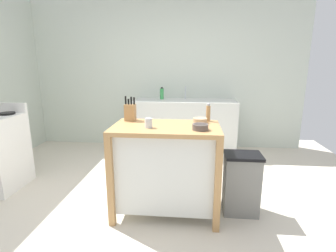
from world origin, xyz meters
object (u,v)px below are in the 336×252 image
trash_bin (241,183)px  sink_faucet (185,93)px  kitchen_island (166,165)px  bottle_hand_soap (162,94)px  bowl_stoneware_deep (200,127)px  knife_block (130,112)px  bowl_ceramic_wide (200,120)px  drinking_cup (149,123)px  pepper_grinder (208,113)px

trash_bin → sink_faucet: bearing=107.1°
kitchen_island → bottle_hand_soap: bottle_hand_soap is taller
bowl_stoneware_deep → trash_bin: bearing=23.8°
kitchen_island → bowl_stoneware_deep: bearing=-21.6°
knife_block → bowl_ceramic_wide: knife_block is taller
kitchen_island → sink_faucet: size_ratio=4.68×
bowl_stoneware_deep → trash_bin: 0.78m
bowl_stoneware_deep → drinking_cup: size_ratio=1.61×
drinking_cup → pepper_grinder: pepper_grinder is taller
knife_block → bottle_hand_soap: (0.11, 1.84, -0.01)m
bowl_ceramic_wide → drinking_cup: 0.54m
bowl_ceramic_wide → trash_bin: (0.43, -0.09, -0.62)m
drinking_cup → bowl_ceramic_wide: bearing=27.1°
kitchen_island → bowl_ceramic_wide: bowl_ceramic_wide is taller
drinking_cup → pepper_grinder: size_ratio=0.48×
bowl_stoneware_deep → pepper_grinder: pepper_grinder is taller
kitchen_island → knife_block: knife_block is taller
knife_block → trash_bin: knife_block is taller
kitchen_island → drinking_cup: size_ratio=11.53×
kitchen_island → pepper_grinder: 0.69m
kitchen_island → bottle_hand_soap: (-0.28, 2.04, 0.48)m
pepper_grinder → trash_bin: pepper_grinder is taller
knife_block → bottle_hand_soap: knife_block is taller
trash_bin → bowl_stoneware_deep: bearing=-156.2°
drinking_cup → pepper_grinder: (0.56, 0.33, 0.04)m
pepper_grinder → drinking_cup: bearing=-149.3°
knife_block → pepper_grinder: (0.81, 0.04, -0.00)m
bowl_ceramic_wide → sink_faucet: size_ratio=0.64×
bottle_hand_soap → knife_block: bearing=-93.5°
drinking_cup → bowl_stoneware_deep: bearing=-4.7°
bowl_ceramic_wide → trash_bin: bearing=-12.3°
drinking_cup → sink_faucet: (0.27, 2.21, 0.05)m
drinking_cup → bottle_hand_soap: size_ratio=0.43×
knife_block → pepper_grinder: knife_block is taller
trash_bin → sink_faucet: sink_faucet is taller
drinking_cup → bottle_hand_soap: bottle_hand_soap is taller
drinking_cup → sink_faucet: sink_faucet is taller
bowl_stoneware_deep → pepper_grinder: (0.09, 0.37, 0.06)m
drinking_cup → kitchen_island: bearing=29.9°
kitchen_island → bottle_hand_soap: bearing=97.9°
sink_faucet → bottle_hand_soap: 0.41m
bowl_stoneware_deep → sink_faucet: 2.25m
bowl_ceramic_wide → bottle_hand_soap: (-0.61, 1.89, 0.05)m
bottle_hand_soap → bowl_stoneware_deep: bearing=-74.5°
kitchen_island → sink_faucet: bearing=86.7°
kitchen_island → pepper_grinder: (0.41, 0.25, 0.49)m
bowl_stoneware_deep → bottle_hand_soap: size_ratio=0.69×
pepper_grinder → bottle_hand_soap: size_ratio=0.90×
sink_faucet → bottle_hand_soap: (-0.40, -0.07, -0.01)m
kitchen_island → bowl_ceramic_wide: (0.33, 0.16, 0.43)m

